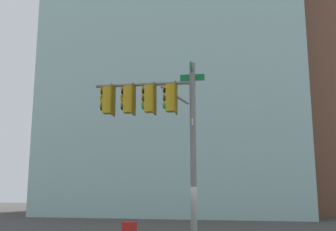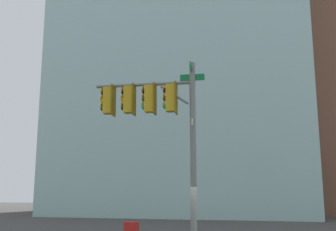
% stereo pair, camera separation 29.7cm
% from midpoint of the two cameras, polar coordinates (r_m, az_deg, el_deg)
% --- Properties ---
extents(signal_pole_assembly, '(1.28, 4.07, 6.99)m').
position_cam_midpoint_polar(signal_pole_assembly, '(15.05, -1.08, 0.03)').
color(signal_pole_assembly, slate).
rests_on(signal_pole_assembly, ground_plane).
extents(building_brick_nearside, '(23.43, 20.89, 44.97)m').
position_cam_midpoint_polar(building_brick_nearside, '(62.41, 20.08, 8.68)').
color(building_brick_nearside, brown).
rests_on(building_brick_nearside, ground_plane).
extents(building_brick_midblock, '(17.66, 19.19, 47.20)m').
position_cam_midpoint_polar(building_brick_midblock, '(60.39, 13.42, 10.09)').
color(building_brick_midblock, brown).
rests_on(building_brick_midblock, ground_plane).
extents(building_glass_tower, '(31.19, 28.67, 57.06)m').
position_cam_midpoint_polar(building_glass_tower, '(61.16, 4.08, 14.55)').
color(building_glass_tower, '#9EC6C1').
rests_on(building_glass_tower, ground_plane).
extents(building_brick_farside, '(18.07, 18.67, 46.84)m').
position_cam_midpoint_polar(building_brick_farside, '(71.81, -5.34, 6.26)').
color(building_brick_farside, brown).
rests_on(building_brick_farside, ground_plane).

